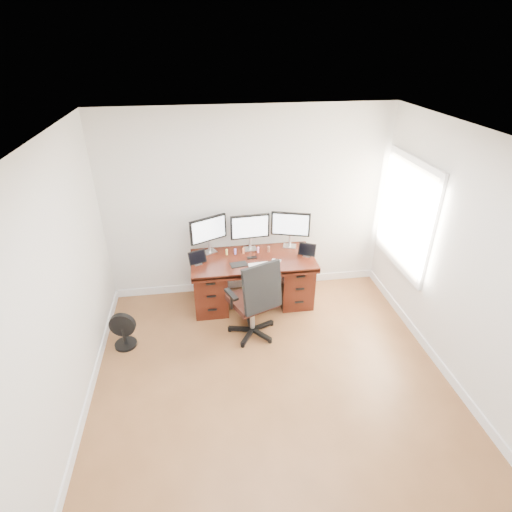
{
  "coord_description": "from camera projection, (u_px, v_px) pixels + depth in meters",
  "views": [
    {
      "loc": [
        -0.66,
        -2.94,
        3.46
      ],
      "look_at": [
        0.0,
        1.5,
        0.95
      ],
      "focal_mm": 28.0,
      "sensor_mm": 36.0,
      "label": 1
    }
  ],
  "objects": [
    {
      "name": "back_wall",
      "position": [
        248.0,
        205.0,
        5.59
      ],
      "size": [
        4.0,
        0.1,
        2.7
      ],
      "primitive_type": "cube",
      "color": "silver",
      "rests_on": "ground"
    },
    {
      "name": "figurine_pink",
      "position": [
        258.0,
        249.0,
        5.62
      ],
      "size": [
        0.04,
        0.04,
        0.09
      ],
      "color": "pink",
      "rests_on": "desk"
    },
    {
      "name": "right_wall",
      "position": [
        473.0,
        273.0,
        4.0
      ],
      "size": [
        0.1,
        4.5,
        2.7
      ],
      "color": "silver",
      "rests_on": "ground"
    },
    {
      "name": "ground",
      "position": [
        276.0,
        399.0,
        4.31
      ],
      "size": [
        4.5,
        4.5,
        0.0
      ],
      "primitive_type": "plane",
      "color": "brown",
      "rests_on": "ground"
    },
    {
      "name": "phone",
      "position": [
        252.0,
        258.0,
        5.5
      ],
      "size": [
        0.14,
        0.08,
        0.01
      ],
      "primitive_type": "cube",
      "rotation": [
        0.0,
        0.0,
        0.06
      ],
      "color": "black",
      "rests_on": "desk"
    },
    {
      "name": "office_chair",
      "position": [
        254.0,
        312.0,
        5.05
      ],
      "size": [
        0.79,
        0.79,
        1.14
      ],
      "rotation": [
        0.0,
        0.0,
        0.39
      ],
      "color": "black",
      "rests_on": "ground"
    },
    {
      "name": "figurine_orange",
      "position": [
        243.0,
        250.0,
        5.59
      ],
      "size": [
        0.04,
        0.04,
        0.09
      ],
      "color": "#EE7C49",
      "rests_on": "desk"
    },
    {
      "name": "figurine_brown",
      "position": [
        269.0,
        249.0,
        5.64
      ],
      "size": [
        0.04,
        0.04,
        0.09
      ],
      "color": "#996147",
      "rests_on": "desk"
    },
    {
      "name": "drawing_tablet",
      "position": [
        239.0,
        264.0,
        5.34
      ],
      "size": [
        0.24,
        0.18,
        0.01
      ],
      "primitive_type": "cube",
      "rotation": [
        0.0,
        0.0,
        0.16
      ],
      "color": "black",
      "rests_on": "desk"
    },
    {
      "name": "monitor_center",
      "position": [
        250.0,
        228.0,
        5.57
      ],
      "size": [
        0.55,
        0.15,
        0.53
      ],
      "rotation": [
        0.0,
        0.0,
        0.07
      ],
      "color": "silver",
      "rests_on": "desk"
    },
    {
      "name": "floor_fan",
      "position": [
        123.0,
        331.0,
        4.95
      ],
      "size": [
        0.33,
        0.28,
        0.47
      ],
      "rotation": [
        0.0,
        0.0,
        -0.15
      ],
      "color": "black",
      "rests_on": "ground"
    },
    {
      "name": "figurine_purple",
      "position": [
        235.0,
        251.0,
        5.57
      ],
      "size": [
        0.04,
        0.04,
        0.09
      ],
      "color": "#8F70E5",
      "rests_on": "desk"
    },
    {
      "name": "tablet_right",
      "position": [
        307.0,
        251.0,
        5.51
      ],
      "size": [
        0.24,
        0.17,
        0.19
      ],
      "rotation": [
        0.0,
        0.0,
        -0.48
      ],
      "color": "silver",
      "rests_on": "desk"
    },
    {
      "name": "keyboard",
      "position": [
        259.0,
        265.0,
        5.32
      ],
      "size": [
        0.28,
        0.14,
        0.01
      ],
      "primitive_type": "cube",
      "rotation": [
        0.0,
        0.0,
        0.07
      ],
      "color": "silver",
      "rests_on": "desk"
    },
    {
      "name": "desk",
      "position": [
        253.0,
        278.0,
        5.69
      ],
      "size": [
        1.7,
        0.8,
        0.75
      ],
      "color": "#3F150C",
      "rests_on": "ground"
    },
    {
      "name": "trackpad",
      "position": [
        276.0,
        261.0,
        5.41
      ],
      "size": [
        0.16,
        0.16,
        0.01
      ],
      "primitive_type": "cube",
      "rotation": [
        0.0,
        0.0,
        -0.42
      ],
      "color": "silver",
      "rests_on": "desk"
    },
    {
      "name": "figurine_yellow",
      "position": [
        227.0,
        252.0,
        5.56
      ],
      "size": [
        0.04,
        0.04,
        0.09
      ],
      "color": "#DFD55B",
      "rests_on": "desk"
    },
    {
      "name": "monitor_right",
      "position": [
        291.0,
        225.0,
        5.64
      ],
      "size": [
        0.54,
        0.2,
        0.53
      ],
      "rotation": [
        0.0,
        0.0,
        -0.3
      ],
      "color": "silver",
      "rests_on": "desk"
    },
    {
      "name": "tablet_left",
      "position": [
        197.0,
        259.0,
        5.32
      ],
      "size": [
        0.25,
        0.15,
        0.19
      ],
      "rotation": [
        0.0,
        0.0,
        0.36
      ],
      "color": "silver",
      "rests_on": "desk"
    },
    {
      "name": "monitor_left",
      "position": [
        208.0,
        231.0,
        5.49
      ],
      "size": [
        0.51,
        0.28,
        0.53
      ],
      "rotation": [
        0.0,
        0.0,
        0.46
      ],
      "color": "silver",
      "rests_on": "desk"
    }
  ]
}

